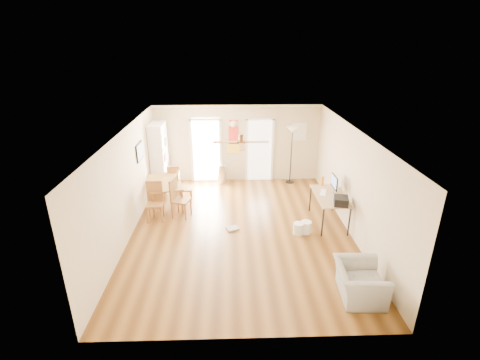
{
  "coord_description": "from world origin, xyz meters",
  "views": [
    {
      "loc": [
        -0.26,
        -7.84,
        4.56
      ],
      "look_at": [
        0.0,
        0.6,
        1.15
      ],
      "focal_mm": 26.18,
      "sensor_mm": 36.0,
      "label": 1
    }
  ],
  "objects_px": {
    "computer_desk": "(328,209)",
    "printer": "(341,201)",
    "dining_chair_near": "(154,202)",
    "trash_can": "(222,174)",
    "dining_table": "(166,193)",
    "bookshelf": "(159,157)",
    "wastebasket_b": "(298,229)",
    "torchiere_lamp": "(291,155)",
    "dining_chair_right_b": "(181,198)",
    "dining_chair_far": "(174,179)",
    "dining_chair_right_a": "(185,187)",
    "wastebasket_a": "(306,227)",
    "armchair": "(359,282)"
  },
  "relations": [
    {
      "from": "wastebasket_b",
      "to": "dining_chair_near",
      "type": "bearing_deg",
      "value": 166.99
    },
    {
      "from": "trash_can",
      "to": "bookshelf",
      "type": "bearing_deg",
      "value": -170.58
    },
    {
      "from": "dining_chair_near",
      "to": "wastebasket_b",
      "type": "relative_size",
      "value": 3.52
    },
    {
      "from": "dining_table",
      "to": "bookshelf",
      "type": "bearing_deg",
      "value": 105.31
    },
    {
      "from": "computer_desk",
      "to": "armchair",
      "type": "bearing_deg",
      "value": -93.59
    },
    {
      "from": "dining_table",
      "to": "dining_chair_far",
      "type": "distance_m",
      "value": 0.92
    },
    {
      "from": "dining_chair_right_b",
      "to": "torchiere_lamp",
      "type": "bearing_deg",
      "value": -38.46
    },
    {
      "from": "bookshelf",
      "to": "trash_can",
      "type": "xyz_separation_m",
      "value": [
        1.98,
        0.33,
        -0.74
      ]
    },
    {
      "from": "bookshelf",
      "to": "wastebasket_b",
      "type": "distance_m",
      "value": 5.12
    },
    {
      "from": "torchiere_lamp",
      "to": "dining_chair_far",
      "type": "bearing_deg",
      "value": -169.03
    },
    {
      "from": "bookshelf",
      "to": "dining_chair_right_a",
      "type": "xyz_separation_m",
      "value": [
        0.92,
        -1.12,
        -0.6
      ]
    },
    {
      "from": "torchiere_lamp",
      "to": "wastebasket_a",
      "type": "xyz_separation_m",
      "value": [
        -0.15,
        -3.37,
        -0.81
      ]
    },
    {
      "from": "dining_table",
      "to": "wastebasket_a",
      "type": "bearing_deg",
      "value": -24.45
    },
    {
      "from": "torchiere_lamp",
      "to": "wastebasket_a",
      "type": "distance_m",
      "value": 3.47
    },
    {
      "from": "computer_desk",
      "to": "printer",
      "type": "xyz_separation_m",
      "value": [
        0.12,
        -0.54,
        0.49
      ]
    },
    {
      "from": "dining_chair_near",
      "to": "wastebasket_a",
      "type": "relative_size",
      "value": 3.36
    },
    {
      "from": "wastebasket_a",
      "to": "wastebasket_b",
      "type": "xyz_separation_m",
      "value": [
        -0.2,
        -0.05,
        -0.01
      ]
    },
    {
      "from": "torchiere_lamp",
      "to": "computer_desk",
      "type": "distance_m",
      "value": 2.95
    },
    {
      "from": "dining_chair_right_b",
      "to": "armchair",
      "type": "height_order",
      "value": "dining_chair_right_b"
    },
    {
      "from": "dining_table",
      "to": "armchair",
      "type": "height_order",
      "value": "dining_table"
    },
    {
      "from": "dining_chair_right_a",
      "to": "computer_desk",
      "type": "bearing_deg",
      "value": -112.19
    },
    {
      "from": "dining_table",
      "to": "dining_chair_right_b",
      "type": "xyz_separation_m",
      "value": [
        0.55,
        -0.73,
        0.17
      ]
    },
    {
      "from": "printer",
      "to": "wastebasket_b",
      "type": "height_order",
      "value": "printer"
    },
    {
      "from": "trash_can",
      "to": "wastebasket_b",
      "type": "bearing_deg",
      "value": -60.16
    },
    {
      "from": "dining_chair_near",
      "to": "armchair",
      "type": "relative_size",
      "value": 1.06
    },
    {
      "from": "dining_chair_right_b",
      "to": "wastebasket_a",
      "type": "relative_size",
      "value": 3.47
    },
    {
      "from": "dining_table",
      "to": "dining_chair_near",
      "type": "relative_size",
      "value": 1.43
    },
    {
      "from": "dining_table",
      "to": "computer_desk",
      "type": "relative_size",
      "value": 1.02
    },
    {
      "from": "trash_can",
      "to": "torchiere_lamp",
      "type": "distance_m",
      "value": 2.4
    },
    {
      "from": "bookshelf",
      "to": "dining_table",
      "type": "distance_m",
      "value": 1.55
    },
    {
      "from": "dining_chair_right_b",
      "to": "torchiere_lamp",
      "type": "xyz_separation_m",
      "value": [
        3.39,
        2.37,
        0.42
      ]
    },
    {
      "from": "bookshelf",
      "to": "wastebasket_a",
      "type": "height_order",
      "value": "bookshelf"
    },
    {
      "from": "computer_desk",
      "to": "armchair",
      "type": "distance_m",
      "value": 2.9
    },
    {
      "from": "dining_table",
      "to": "trash_can",
      "type": "bearing_deg",
      "value": 45.84
    },
    {
      "from": "dining_chair_near",
      "to": "armchair",
      "type": "distance_m",
      "value": 5.46
    },
    {
      "from": "dining_chair_far",
      "to": "torchiere_lamp",
      "type": "height_order",
      "value": "torchiere_lamp"
    },
    {
      "from": "dining_chair_near",
      "to": "trash_can",
      "type": "relative_size",
      "value": 1.6
    },
    {
      "from": "torchiere_lamp",
      "to": "dining_table",
      "type": "bearing_deg",
      "value": -157.29
    },
    {
      "from": "dining_chair_near",
      "to": "torchiere_lamp",
      "type": "xyz_separation_m",
      "value": [
        4.07,
        2.56,
        0.44
      ]
    },
    {
      "from": "dining_chair_right_b",
      "to": "dining_chair_far",
      "type": "relative_size",
      "value": 1.17
    },
    {
      "from": "dining_chair_right_b",
      "to": "armchair",
      "type": "distance_m",
      "value": 5.04
    },
    {
      "from": "dining_chair_near",
      "to": "wastebasket_b",
      "type": "bearing_deg",
      "value": -16.23
    },
    {
      "from": "dining_chair_right_b",
      "to": "dining_chair_near",
      "type": "distance_m",
      "value": 0.71
    },
    {
      "from": "computer_desk",
      "to": "armchair",
      "type": "xyz_separation_m",
      "value": [
        -0.18,
        -2.89,
        -0.07
      ]
    },
    {
      "from": "dining_chair_far",
      "to": "wastebasket_b",
      "type": "bearing_deg",
      "value": 135.49
    },
    {
      "from": "bookshelf",
      "to": "torchiere_lamp",
      "type": "bearing_deg",
      "value": -2.26
    },
    {
      "from": "torchiere_lamp",
      "to": "bookshelf",
      "type": "bearing_deg",
      "value": -175.86
    },
    {
      "from": "dining_chair_far",
      "to": "computer_desk",
      "type": "height_order",
      "value": "dining_chair_far"
    },
    {
      "from": "computer_desk",
      "to": "dining_table",
      "type": "bearing_deg",
      "value": 165.02
    },
    {
      "from": "dining_chair_far",
      "to": "trash_can",
      "type": "height_order",
      "value": "dining_chair_far"
    }
  ]
}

